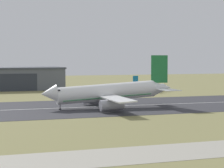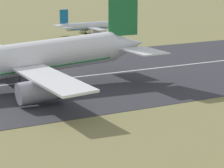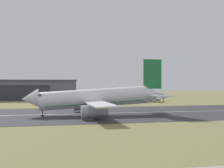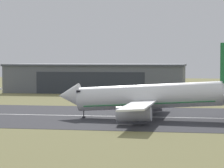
# 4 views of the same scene
# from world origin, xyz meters

# --- Properties ---
(ground_plane) EXTENTS (661.24, 661.24, 0.00)m
(ground_plane) POSITION_xyz_m (0.00, 54.75, 0.00)
(ground_plane) COLOR olive
(runway_strip) EXTENTS (421.24, 55.05, 0.06)m
(runway_strip) POSITION_xyz_m (0.00, 109.51, 0.03)
(runway_strip) COLOR #333338
(runway_strip) RESTS_ON ground_plane
(runway_centreline) EXTENTS (379.12, 0.70, 0.01)m
(runway_centreline) POSITION_xyz_m (0.00, 109.51, 0.07)
(runway_centreline) COLOR silver
(runway_centreline) RESTS_ON runway_strip
(hangar_building) EXTENTS (79.79, 32.30, 12.73)m
(hangar_building) POSITION_xyz_m (-42.93, 209.84, 6.38)
(hangar_building) COLOR slate
(hangar_building) RESTS_ON ground_plane
(airplane_landing) EXTENTS (49.05, 51.92, 18.99)m
(airplane_landing) POSITION_xyz_m (-7.68, 104.52, 5.53)
(airplane_landing) COLOR white
(airplane_landing) RESTS_ON ground_plane
(airplane_parked_centre) EXTENTS (20.83, 19.34, 8.63)m
(airplane_parked_centre) POSITION_xyz_m (36.68, 168.85, 2.74)
(airplane_parked_centre) COLOR silver
(airplane_parked_centre) RESTS_ON ground_plane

